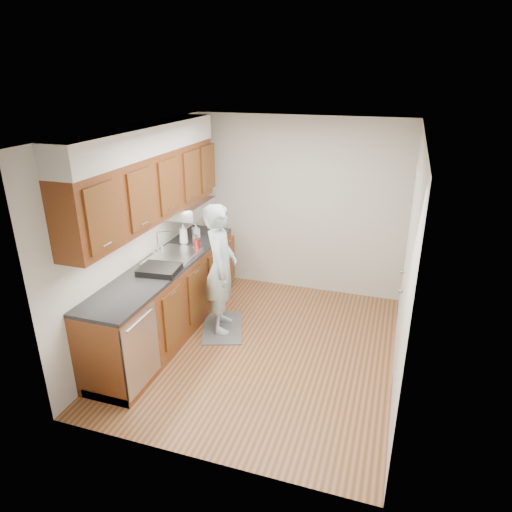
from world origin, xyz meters
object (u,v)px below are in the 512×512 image
(person, at_px, (221,260))
(steel_can, at_px, (195,239))
(soap_bottle_b, at_px, (196,230))
(dish_rack, at_px, (160,270))
(soda_can, at_px, (197,245))
(soap_bottle_a, at_px, (183,233))

(person, distance_m, steel_can, 0.66)
(soap_bottle_b, bearing_deg, dish_rack, -84.99)
(soap_bottle_b, relative_size, soda_can, 1.47)
(soda_can, xyz_separation_m, dish_rack, (-0.11, -0.77, -0.03))
(soda_can, bearing_deg, steel_can, 122.57)
(steel_can, bearing_deg, dish_rack, -89.32)
(dish_rack, bearing_deg, person, 41.37)
(soap_bottle_a, xyz_separation_m, steel_can, (0.14, 0.05, -0.09))
(steel_can, bearing_deg, soda_can, -57.43)
(soap_bottle_b, bearing_deg, soap_bottle_a, -98.56)
(person, height_order, soap_bottle_a, person)
(soap_bottle_a, distance_m, dish_rack, 0.92)
(soda_can, height_order, dish_rack, soda_can)
(person, relative_size, soap_bottle_b, 9.26)
(soap_bottle_a, relative_size, dish_rack, 0.68)
(soap_bottle_b, height_order, dish_rack, soap_bottle_b)
(soda_can, relative_size, dish_rack, 0.31)
(soap_bottle_a, height_order, steel_can, soap_bottle_a)
(person, height_order, soap_bottle_b, person)
(person, height_order, steel_can, person)
(soap_bottle_a, xyz_separation_m, dish_rack, (0.15, -0.91, -0.11))
(soda_can, bearing_deg, dish_rack, -97.81)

